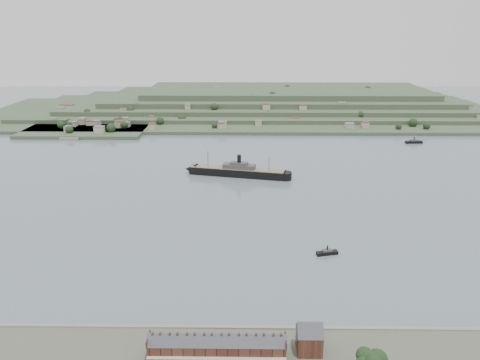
{
  "coord_description": "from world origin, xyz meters",
  "views": [
    {
      "loc": [
        1.39,
        -324.13,
        130.39
      ],
      "look_at": [
        -3.48,
        30.0,
        10.56
      ],
      "focal_mm": 35.0,
      "sensor_mm": 36.0,
      "label": 1
    }
  ],
  "objects_px": {
    "terrace_row": "(217,347)",
    "steamship": "(235,171)",
    "tugboat": "(327,252)",
    "gabled_building": "(309,338)"
  },
  "relations": [
    {
      "from": "terrace_row",
      "to": "gabled_building",
      "type": "relative_size",
      "value": 3.95
    },
    {
      "from": "terrace_row",
      "to": "tugboat",
      "type": "xyz_separation_m",
      "value": [
        59.5,
        92.24,
        -5.43
      ]
    },
    {
      "from": "gabled_building",
      "to": "terrace_row",
      "type": "bearing_deg",
      "value": -173.88
    },
    {
      "from": "terrace_row",
      "to": "tugboat",
      "type": "distance_m",
      "value": 109.9
    },
    {
      "from": "tugboat",
      "to": "steamship",
      "type": "bearing_deg",
      "value": 111.45
    },
    {
      "from": "steamship",
      "to": "terrace_row",
      "type": "bearing_deg",
      "value": -90.25
    },
    {
      "from": "terrace_row",
      "to": "steamship",
      "type": "height_order",
      "value": "steamship"
    },
    {
      "from": "terrace_row",
      "to": "steamship",
      "type": "distance_m",
      "value": 240.97
    },
    {
      "from": "terrace_row",
      "to": "gabled_building",
      "type": "distance_m",
      "value": 37.74
    },
    {
      "from": "gabled_building",
      "to": "tugboat",
      "type": "bearing_deg",
      "value": 76.0
    }
  ]
}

